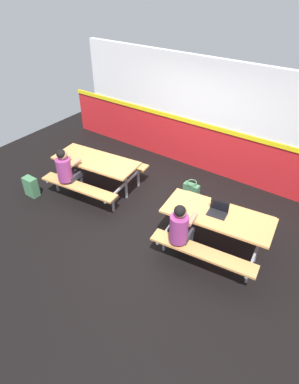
{
  "coord_description": "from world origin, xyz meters",
  "views": [
    {
      "loc": [
        2.92,
        -4.12,
        4.22
      ],
      "look_at": [
        0.0,
        0.01,
        0.55
      ],
      "focal_mm": 30.27,
      "sensor_mm": 36.0,
      "label": 1
    }
  ],
  "objects_px": {
    "laptop_dark": "(218,211)",
    "tote_bag_bright": "(191,191)",
    "backpack_dark": "(31,187)",
    "picnic_table_left": "(96,166)",
    "student_nearer": "(67,170)",
    "picnic_table_right": "(217,222)",
    "student_further": "(181,228)"
  },
  "relations": [
    {
      "from": "student_nearer",
      "to": "student_further",
      "type": "bearing_deg",
      "value": -3.37
    },
    {
      "from": "picnic_table_right",
      "to": "laptop_dark",
      "type": "bearing_deg",
      "value": 124.13
    },
    {
      "from": "student_nearer",
      "to": "backpack_dark",
      "type": "distance_m",
      "value": 1.0
    },
    {
      "from": "tote_bag_bright",
      "to": "laptop_dark",
      "type": "bearing_deg",
      "value": -44.09
    },
    {
      "from": "student_further",
      "to": "laptop_dark",
      "type": "distance_m",
      "value": 0.73
    },
    {
      "from": "picnic_table_right",
      "to": "backpack_dark",
      "type": "relative_size",
      "value": 4.36
    },
    {
      "from": "picnic_table_right",
      "to": "student_further",
      "type": "relative_size",
      "value": 1.59
    },
    {
      "from": "laptop_dark",
      "to": "tote_bag_bright",
      "type": "relative_size",
      "value": 0.8
    },
    {
      "from": "picnic_table_left",
      "to": "student_further",
      "type": "xyz_separation_m",
      "value": [
        2.55,
        -0.76,
        0.13
      ]
    },
    {
      "from": "student_further",
      "to": "tote_bag_bright",
      "type": "xyz_separation_m",
      "value": [
        -0.68,
        1.62,
        -0.51
      ]
    },
    {
      "from": "picnic_table_left",
      "to": "picnic_table_right",
      "type": "relative_size",
      "value": 1.0
    },
    {
      "from": "student_further",
      "to": "student_nearer",
      "type": "bearing_deg",
      "value": 176.63
    },
    {
      "from": "picnic_table_right",
      "to": "backpack_dark",
      "type": "height_order",
      "value": "picnic_table_right"
    },
    {
      "from": "laptop_dark",
      "to": "tote_bag_bright",
      "type": "height_order",
      "value": "laptop_dark"
    },
    {
      "from": "laptop_dark",
      "to": "tote_bag_bright",
      "type": "distance_m",
      "value": 1.53
    },
    {
      "from": "picnic_table_right",
      "to": "tote_bag_bright",
      "type": "relative_size",
      "value": 4.46
    },
    {
      "from": "student_nearer",
      "to": "backpack_dark",
      "type": "relative_size",
      "value": 2.74
    },
    {
      "from": "picnic_table_right",
      "to": "tote_bag_bright",
      "type": "distance_m",
      "value": 1.5
    },
    {
      "from": "picnic_table_right",
      "to": "student_nearer",
      "type": "height_order",
      "value": "student_nearer"
    },
    {
      "from": "backpack_dark",
      "to": "tote_bag_bright",
      "type": "bearing_deg",
      "value": 33.21
    },
    {
      "from": "student_nearer",
      "to": "tote_bag_bright",
      "type": "bearing_deg",
      "value": 34.48
    },
    {
      "from": "picnic_table_left",
      "to": "student_further",
      "type": "relative_size",
      "value": 1.59
    },
    {
      "from": "picnic_table_left",
      "to": "backpack_dark",
      "type": "relative_size",
      "value": 4.36
    },
    {
      "from": "student_nearer",
      "to": "laptop_dark",
      "type": "bearing_deg",
      "value": 8.58
    },
    {
      "from": "picnic_table_left",
      "to": "laptop_dark",
      "type": "bearing_deg",
      "value": -2.31
    },
    {
      "from": "picnic_table_right",
      "to": "student_further",
      "type": "height_order",
      "value": "student_further"
    },
    {
      "from": "student_further",
      "to": "picnic_table_left",
      "type": "bearing_deg",
      "value": 163.51
    },
    {
      "from": "picnic_table_right",
      "to": "student_nearer",
      "type": "xyz_separation_m",
      "value": [
        -3.16,
        -0.44,
        0.13
      ]
    },
    {
      "from": "picnic_table_left",
      "to": "student_nearer",
      "type": "height_order",
      "value": "student_nearer"
    },
    {
      "from": "laptop_dark",
      "to": "backpack_dark",
      "type": "height_order",
      "value": "laptop_dark"
    },
    {
      "from": "student_nearer",
      "to": "laptop_dark",
      "type": "height_order",
      "value": "student_nearer"
    },
    {
      "from": "student_nearer",
      "to": "student_further",
      "type": "xyz_separation_m",
      "value": [
        2.8,
        -0.16,
        0.0
      ]
    }
  ]
}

